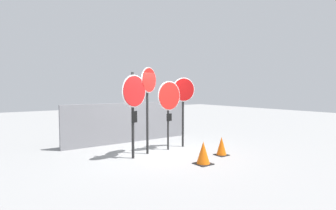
% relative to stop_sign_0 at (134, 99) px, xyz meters
% --- Properties ---
extents(ground_plane, '(40.00, 40.00, 0.00)m').
position_rel_stop_sign_0_xyz_m(ground_plane, '(1.05, 0.13, -1.73)').
color(ground_plane, gray).
extents(fence_back, '(5.12, 0.12, 1.49)m').
position_rel_stop_sign_0_xyz_m(fence_back, '(1.05, 2.24, -0.98)').
color(fence_back, slate).
rests_on(fence_back, ground).
extents(stop_sign_0, '(0.89, 0.30, 2.48)m').
position_rel_stop_sign_0_xyz_m(stop_sign_0, '(0.00, 0.00, 0.00)').
color(stop_sign_0, black).
rests_on(stop_sign_0, ground).
extents(stop_sign_1, '(0.72, 0.36, 2.66)m').
position_rel_stop_sign_0_xyz_m(stop_sign_1, '(0.62, 0.23, 0.22)').
color(stop_sign_1, black).
rests_on(stop_sign_1, ground).
extents(stop_sign_2, '(0.95, 0.16, 2.26)m').
position_rel_stop_sign_0_xyz_m(stop_sign_2, '(1.45, 0.29, -0.08)').
color(stop_sign_2, black).
rests_on(stop_sign_2, ground).
extents(stop_sign_3, '(0.81, 0.22, 2.39)m').
position_rel_stop_sign_0_xyz_m(stop_sign_3, '(2.13, 0.39, 0.03)').
color(stop_sign_3, black).
rests_on(stop_sign_3, ground).
extents(traffic_cone_0, '(0.36, 0.36, 0.56)m').
position_rel_stop_sign_0_xyz_m(traffic_cone_0, '(2.33, -1.19, -1.45)').
color(traffic_cone_0, black).
rests_on(traffic_cone_0, ground).
extents(traffic_cone_1, '(0.43, 0.43, 0.61)m').
position_rel_stop_sign_0_xyz_m(traffic_cone_1, '(1.22, -1.57, -1.43)').
color(traffic_cone_1, black).
rests_on(traffic_cone_1, ground).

